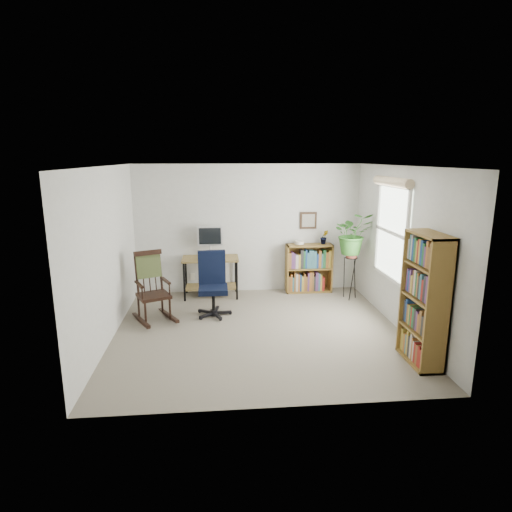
{
  "coord_description": "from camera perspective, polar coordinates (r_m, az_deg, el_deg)",
  "views": [
    {
      "loc": [
        -0.58,
        -5.9,
        2.52
      ],
      "look_at": [
        0.0,
        0.4,
        1.05
      ],
      "focal_mm": 30.0,
      "sensor_mm": 36.0,
      "label": 1
    }
  ],
  "objects": [
    {
      "name": "keyboard",
      "position": [
        7.69,
        -6.12,
        -0.35
      ],
      "size": [
        0.4,
        0.15,
        0.02
      ],
      "primitive_type": "cube",
      "color": "black",
      "rests_on": "desk"
    },
    {
      "name": "monitor",
      "position": [
        7.89,
        -6.14,
        1.98
      ],
      "size": [
        0.46,
        0.16,
        0.56
      ],
      "primitive_type": null,
      "color": "silver",
      "rests_on": "desk"
    },
    {
      "name": "floor",
      "position": [
        6.44,
        0.33,
        -9.94
      ],
      "size": [
        4.2,
        4.0,
        0.0
      ],
      "primitive_type": "cube",
      "color": "gray",
      "rests_on": "ground"
    },
    {
      "name": "office_chair",
      "position": [
        6.89,
        -5.74,
        -3.78
      ],
      "size": [
        0.62,
        0.62,
        1.06
      ],
      "primitive_type": null,
      "rotation": [
        0.0,
        0.0,
        0.08
      ],
      "color": "black",
      "rests_on": "floor"
    },
    {
      "name": "spider_plant",
      "position": [
        7.68,
        12.89,
        5.58
      ],
      "size": [
        1.69,
        1.88,
        1.46
      ],
      "primitive_type": "imported",
      "color": "#316F27",
      "rests_on": "plant_stand"
    },
    {
      "name": "wall_back",
      "position": [
        8.03,
        -1.06,
        3.62
      ],
      "size": [
        4.2,
        0.0,
        2.4
      ],
      "primitive_type": "cube",
      "color": "silver",
      "rests_on": "ground"
    },
    {
      "name": "wall_right",
      "position": [
        6.62,
        18.76,
        0.86
      ],
      "size": [
        0.0,
        4.0,
        2.4
      ],
      "primitive_type": "cube",
      "color": "silver",
      "rests_on": "ground"
    },
    {
      "name": "ceiling",
      "position": [
        5.93,
        0.36,
        11.91
      ],
      "size": [
        4.2,
        4.0,
        0.0
      ],
      "primitive_type": "cube",
      "color": "silver",
      "rests_on": "ground"
    },
    {
      "name": "plant_stand",
      "position": [
        7.9,
        12.49,
        -2.45
      ],
      "size": [
        0.25,
        0.25,
        0.89
      ],
      "primitive_type": null,
      "rotation": [
        0.0,
        0.0,
        -0.01
      ],
      "color": "black",
      "rests_on": "floor"
    },
    {
      "name": "framed_picture",
      "position": [
        8.14,
        7.0,
        4.72
      ],
      "size": [
        0.32,
        0.04,
        0.32
      ],
      "primitive_type": null,
      "color": "black",
      "rests_on": "wall_back"
    },
    {
      "name": "desk",
      "position": [
        7.9,
        -6.04,
        -2.81
      ],
      "size": [
        1.02,
        0.56,
        0.73
      ],
      "primitive_type": null,
      "color": "olive",
      "rests_on": "floor"
    },
    {
      "name": "potted_plant_small",
      "position": [
        8.14,
        9.06,
        1.96
      ],
      "size": [
        0.13,
        0.24,
        0.11
      ],
      "primitive_type": "imported",
      "color": "#316F27",
      "rests_on": "low_bookshelf"
    },
    {
      "name": "tall_bookshelf",
      "position": [
        5.63,
        21.54,
        -5.43
      ],
      "size": [
        0.31,
        0.72,
        1.65
      ],
      "primitive_type": null,
      "color": "brown",
      "rests_on": "floor"
    },
    {
      "name": "wall_front",
      "position": [
        4.16,
        3.07,
        -5.46
      ],
      "size": [
        4.2,
        0.0,
        2.4
      ],
      "primitive_type": "cube",
      "color": "silver",
      "rests_on": "ground"
    },
    {
      "name": "wall_left",
      "position": [
        6.24,
        -19.23,
        0.11
      ],
      "size": [
        0.0,
        4.0,
        2.4
      ],
      "primitive_type": "cube",
      "color": "silver",
      "rests_on": "ground"
    },
    {
      "name": "low_bookshelf",
      "position": [
        8.18,
        7.05,
        -1.61
      ],
      "size": [
        0.87,
        0.29,
        0.92
      ],
      "primitive_type": null,
      "color": "brown",
      "rests_on": "floor"
    },
    {
      "name": "window",
      "position": [
        6.83,
        17.57,
        3.03
      ],
      "size": [
        0.12,
        1.2,
        1.5
      ],
      "primitive_type": null,
      "color": "white",
      "rests_on": "wall_right"
    },
    {
      "name": "rocking_chair",
      "position": [
        6.85,
        -13.56,
        -3.96
      ],
      "size": [
        0.92,
        1.11,
        1.11
      ],
      "primitive_type": null,
      "rotation": [
        0.0,
        0.0,
        0.42
      ],
      "color": "black",
      "rests_on": "floor"
    }
  ]
}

